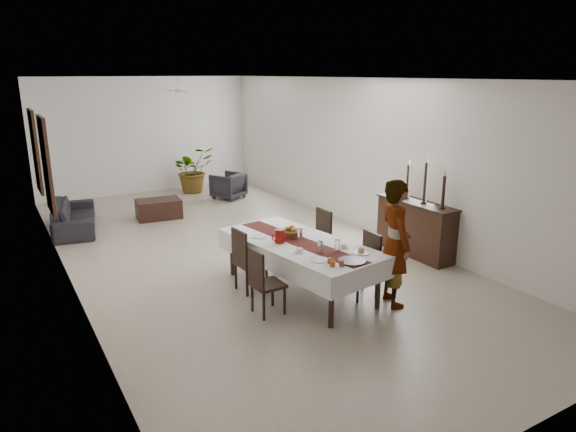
{
  "coord_description": "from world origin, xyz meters",
  "views": [
    {
      "loc": [
        -3.9,
        -8.43,
        3.3
      ],
      "look_at": [
        0.18,
        -1.52,
        1.05
      ],
      "focal_mm": 32.0,
      "sensor_mm": 36.0,
      "label": 1
    }
  ],
  "objects": [
    {
      "name": "chair_left_near_leg_br",
      "position": [
        -0.58,
        -2.72,
        0.2
      ],
      "size": [
        0.04,
        0.04,
        0.41
      ],
      "primitive_type": "cylinder",
      "rotation": [
        0.0,
        0.0,
        0.03
      ],
      "color": "black",
      "rests_on": "floor"
    },
    {
      "name": "fan_hub",
      "position": [
        0.0,
        3.0,
        2.9
      ],
      "size": [
        0.16,
        0.16,
        0.08
      ],
      "primitive_type": "cylinder",
      "color": "white",
      "rests_on": "fan_rod"
    },
    {
      "name": "chair_right_near_leg_fr",
      "position": [
        0.9,
        -2.6,
        0.21
      ],
      "size": [
        0.04,
        0.04,
        0.42
      ],
      "primitive_type": "cylinder",
      "rotation": [
        0.0,
        0.0,
        -0.04
      ],
      "color": "black",
      "rests_on": "floor"
    },
    {
      "name": "tablecloth_top",
      "position": [
        0.04,
        -2.11,
        0.8
      ],
      "size": [
        1.63,
        2.87,
        0.01
      ],
      "primitive_type": "cube",
      "rotation": [
        0.0,
        0.0,
        0.15
      ],
      "color": "white",
      "rests_on": "dining_table_top"
    },
    {
      "name": "wine_glass_near",
      "position": [
        0.27,
        -2.77,
        0.89
      ],
      "size": [
        0.07,
        0.07,
        0.18
      ],
      "primitive_type": "cylinder",
      "color": "white",
      "rests_on": "tablecloth_top"
    },
    {
      "name": "chair_right_near_leg_bl",
      "position": [
        0.54,
        -2.94,
        0.21
      ],
      "size": [
        0.04,
        0.04,
        0.42
      ],
      "primitive_type": "cylinder",
      "rotation": [
        0.0,
        0.0,
        -0.04
      ],
      "color": "black",
      "rests_on": "floor"
    },
    {
      "name": "fan_blade_s",
      "position": [
        0.0,
        2.65,
        2.9
      ],
      "size": [
        0.1,
        0.55,
        0.01
      ],
      "primitive_type": "cube",
      "color": "white",
      "rests_on": "fan_hub"
    },
    {
      "name": "teacup_left",
      "position": [
        -0.21,
        -2.52,
        0.83
      ],
      "size": [
        0.09,
        0.09,
        0.06
      ],
      "primitive_type": "cylinder",
      "color": "white",
      "rests_on": "saucer_left"
    },
    {
      "name": "mirror_frame_near",
      "position": [
        -2.96,
        2.2,
        1.6
      ],
      "size": [
        0.06,
        1.05,
        1.85
      ],
      "primitive_type": "cube",
      "color": "black",
      "rests_on": "wall_left"
    },
    {
      "name": "chair_right_far_leg_fl",
      "position": [
        0.91,
        -1.64,
        0.22
      ],
      "size": [
        0.04,
        0.04,
        0.44
      ],
      "primitive_type": "cylinder",
      "rotation": [
        0.0,
        0.0,
        0.01
      ],
      "color": "black",
      "rests_on": "floor"
    },
    {
      "name": "plate_near_left",
      "position": [
        -0.15,
        -2.94,
        0.81
      ],
      "size": [
        0.25,
        0.25,
        0.02
      ],
      "primitive_type": "cylinder",
      "color": "white",
      "rests_on": "tablecloth_top"
    },
    {
      "name": "wine_glass_far",
      "position": [
        0.09,
        -2.05,
        0.89
      ],
      "size": [
        0.07,
        0.07,
        0.18
      ],
      "primitive_type": "cylinder",
      "color": "white",
      "rests_on": "tablecloth_top"
    },
    {
      "name": "chair_right_far_back",
      "position": [
        0.93,
        -1.46,
        0.76
      ],
      "size": [
        0.04,
        0.44,
        0.56
      ],
      "primitive_type": "cube",
      "rotation": [
        0.0,
        0.0,
        1.58
      ],
      "color": "black",
      "rests_on": "chair_right_far_seat"
    },
    {
      "name": "chair_left_near_seat",
      "position": [
        -0.75,
        -2.56,
        0.43
      ],
      "size": [
        0.42,
        0.42,
        0.05
      ],
      "primitive_type": "cube",
      "rotation": [
        0.0,
        0.0,
        -1.54
      ],
      "color": "black",
      "rests_on": "chair_left_near_leg_fl"
    },
    {
      "name": "fruit_basket",
      "position": [
        0.06,
        -1.84,
        0.85
      ],
      "size": [
        0.32,
        0.32,
        0.11
      ],
      "primitive_type": "cylinder",
      "color": "brown",
      "rests_on": "tablecloth_top"
    },
    {
      "name": "saucer_right",
      "position": [
        0.45,
        -2.69,
        0.81
      ],
      "size": [
        0.16,
        0.16,
        0.01
      ],
      "primitive_type": "cylinder",
      "color": "silver",
      "rests_on": "tablecloth_top"
    },
    {
      "name": "tablecloth_drape_left",
      "position": [
        -0.57,
        -2.2,
        0.64
      ],
      "size": [
        0.41,
        2.69,
        0.32
      ],
      "primitive_type": "cube",
      "rotation": [
        0.0,
        0.0,
        0.15
      ],
      "color": "white",
      "rests_on": "dining_table_top"
    },
    {
      "name": "wall_right",
      "position": [
        3.0,
        0.0,
        1.6
      ],
      "size": [
        0.02,
        12.0,
        3.2
      ],
      "primitive_type": "cube",
      "color": "white",
      "rests_on": "floor"
    },
    {
      "name": "potted_plant",
      "position": [
        1.07,
        5.31,
        0.64
      ],
      "size": [
        1.31,
        1.18,
        1.28
      ],
      "primitive_type": "imported",
      "rotation": [
        0.0,
        0.0,
        0.17
      ],
      "color": "#385C24",
      "rests_on": "floor"
    },
    {
      "name": "serving_tray",
      "position": [
        0.21,
        -3.2,
        0.81
      ],
      "size": [
        0.38,
        0.38,
        0.02
      ],
      "primitive_type": "cylinder",
      "color": "#39393E",
      "rests_on": "tablecloth_top"
    },
    {
      "name": "candlestick_near_base",
      "position": [
        2.78,
        -2.39,
        1.03
      ],
      "size": [
        0.11,
        0.11,
        0.03
      ],
      "primitive_type": "cylinder",
      "color": "black",
      "rests_on": "sideboard_top"
    },
    {
      "name": "ceiling",
      "position": [
        0.0,
        0.0,
        3.2
      ],
      "size": [
        6.0,
        12.0,
        0.02
      ],
      "primitive_type": "cube",
      "color": "silver",
      "rests_on": "wall_back"
    },
    {
      "name": "mirror_glass_far",
      "position": [
        -2.92,
        4.3,
        1.6
      ],
      "size": [
        0.01,
        0.9,
        1.7
      ],
      "primitive_type": "cube",
      "color": "silver",
      "rests_on": "mirror_frame_far"
    },
    {
      "name": "chair_left_near_leg_fr",
      "position": [
        -0.92,
        -2.73,
        0.2
      ],
      "size": [
        0.04,
        0.04,
        0.41
      ],
      "primitive_type": "cylinder",
      "rotation": [
        0.0,
        0.0,
        0.03
      ],
      "color": "black",
      "rests_on": "floor"
    },
    {
      "name": "candlestick_far_base",
      "position": [
        2.78,
        -1.51,
        1.03
      ],
      "size": [
        0.11,
        0.11,
        0.03
      ],
      "primitive_type": "cylinder",
      "color": "black",
      "rests_on": "sideboard_top"
    },
    {
      "name": "armchair",
      "position": [
        1.6,
        4.06,
        0.35
      ],
      "size": [
        1.02,
        1.03,
        0.7
      ],
      "primitive_type": "imported",
      "rotation": [
        0.0,
        0.0,
        3.63
      ],
      "color": "#2B282E",
      "rests_on": "floor"
    },
    {
      "name": "plate_near_right",
      "position": [
        0.53,
        -2.99,
        0.81
      ],
      "size": [
        0.25,
        0.25,
        0.02
      ],
      "primitive_type": "cylinder",
      "color": "silver",
      "rests_on": "tablecloth_top"
    },
    {
      "name": "chair_left_near_back",
      "position": [
        -0.94,
        -2.56,
        0.71
      ],
      "size": [
        0.05,
        0.41,
        0.52
      ],
      "primitive_type": "cube",
      "rotation": [
        0.0,
        0.0,
        -1.54
      ],
      "color": "black",
      "rests_on": "chair_left_near_seat"
    },
    {
      "name": "jam_jar_c",
      "position": [
        -0.09,
        -3.11,
        0.84
      ],
      "size": [
        0.07,
        0.07,
        0.08
      ],
      "primitive_type": "cylinder",
      "color": "brown",
      "rests_on": "tablecloth_top"
    },
    {
      "name": "sideboard_top",
      "position": [
        2.78,
        -1.78,
        1.0
      ],
      "size": [
        0.48,
        1.71,
        0.03
      ],
      "primitive_type": "cube",
      "color": "black",
      "rests_on": "sideboard_body"
    },
    {
      "name": "candlestick_near_candle",
      "position": [
        2.78,
        -2.39,
        1.64
      ],
      "size": [
        0.04,
        0.04,
        0.09
      ],
      "primitive_type": "cylinder",
      "color": "beige",
      "rests_on": "candlestick_near_shaft"
    },
    {
      "name": "mirror_frame_far",
      "position": [
        -2.96,
        4.3,
        1.6
      ],
      "size": [
        0.06,
        1.05,
        1.85
      ],
      "primitive_type": "cube",
      "color": "black",
      "rests_on": "wall_left"
    },
    {
      "name": "chair_left_near_leg_bl",
      "position": [
        -0.59,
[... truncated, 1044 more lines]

